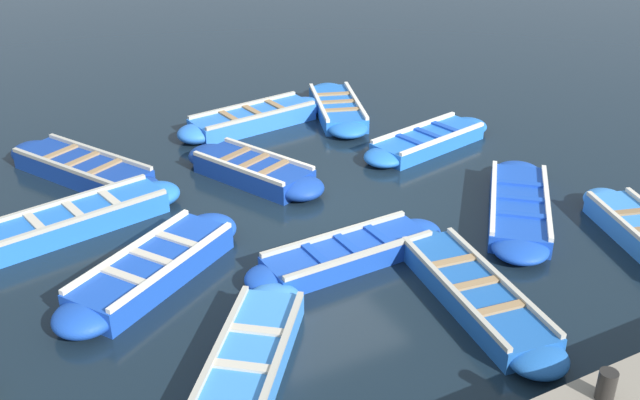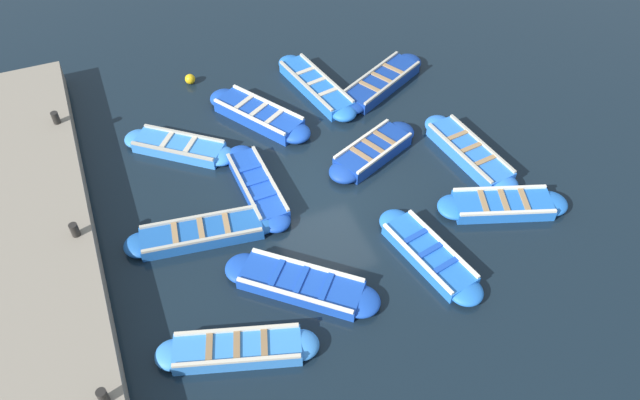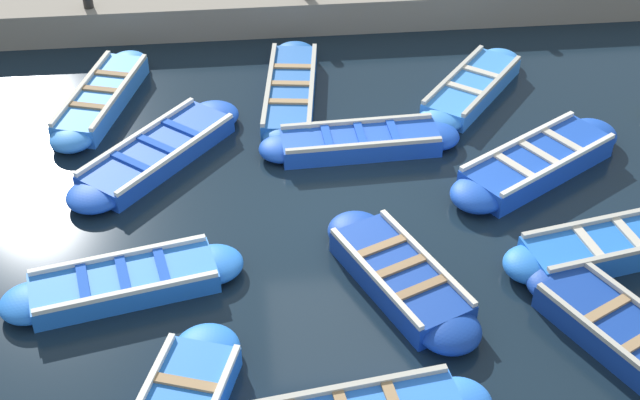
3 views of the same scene
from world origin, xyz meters
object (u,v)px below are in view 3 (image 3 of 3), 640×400
boat_outer_right (102,98)px  boat_drifting (291,92)px  boat_tucked (537,163)px  boat_bow_out (360,142)px  boat_centre (626,244)px  boat_mid_row (124,283)px  boat_inner_gap (400,277)px  boat_stern_in (158,153)px  boat_far_corner (472,88)px

boat_outer_right → boat_drifting: size_ratio=0.92×
boat_tucked → boat_bow_out: size_ratio=1.02×
boat_centre → boat_mid_row: size_ratio=1.13×
boat_bow_out → boat_mid_row: boat_bow_out is taller
boat_centre → boat_drifting: size_ratio=1.02×
boat_inner_gap → boat_stern_in: size_ratio=0.95×
boat_tucked → boat_stern_in: boat_tucked is taller
boat_tucked → boat_far_corner: boat_tucked is taller
boat_tucked → boat_bow_out: boat_tucked is taller
boat_inner_gap → boat_drifting: boat_inner_gap is taller
boat_mid_row → boat_drifting: size_ratio=0.90×
boat_stern_in → boat_mid_row: same height
boat_outer_right → boat_mid_row: bearing=8.7°
boat_tucked → boat_centre: boat_tucked is taller
boat_stern_in → boat_bow_out: boat_bow_out is taller
boat_far_corner → boat_outer_right: bearing=-92.6°
boat_outer_right → boat_stern_in: bearing=30.6°
boat_tucked → boat_centre: bearing=18.4°
boat_outer_right → boat_centre: (4.92, 7.97, 0.01)m
boat_inner_gap → boat_drifting: 5.31m
boat_bow_out → boat_drifting: size_ratio=0.90×
boat_stern_in → boat_bow_out: size_ratio=0.99×
boat_tucked → boat_inner_gap: size_ratio=1.09×
boat_far_corner → boat_drifting: (-0.20, -3.36, 0.00)m
boat_mid_row → boat_drifting: boat_drifting is taller
boat_centre → boat_inner_gap: bearing=-83.7°
boat_tucked → boat_bow_out: bearing=-108.8°
boat_stern_in → boat_tucked: bearing=80.9°
boat_outer_right → boat_bow_out: 4.86m
boat_bow_out → boat_far_corner: size_ratio=1.12×
boat_stern_in → boat_mid_row: bearing=-5.9°
boat_outer_right → boat_bow_out: size_ratio=1.02×
boat_bow_out → boat_drifting: 2.06m
boat_stern_in → boat_bow_out: 3.40m
boat_centre → boat_mid_row: (0.07, -7.21, -0.03)m
boat_tucked → boat_stern_in: bearing=-99.1°
boat_centre → boat_bow_out: size_ratio=1.13×
boat_centre → boat_drifting: bearing=-136.8°
boat_inner_gap → boat_centre: boat_inner_gap is taller
boat_outer_right → boat_centre: boat_centre is taller
boat_inner_gap → boat_far_corner: boat_inner_gap is taller
boat_stern_in → boat_drifting: bearing=126.5°
boat_centre → boat_stern_in: bearing=-114.1°
boat_tucked → boat_mid_row: bearing=-71.6°
boat_inner_gap → boat_mid_row: (-0.30, -3.81, -0.03)m
boat_tucked → boat_drifting: size_ratio=0.92×
boat_inner_gap → boat_far_corner: (-4.99, 2.22, -0.03)m
boat_inner_gap → boat_far_corner: bearing=156.0°
boat_inner_gap → boat_outer_right: bearing=-139.2°
boat_outer_right → boat_far_corner: boat_outer_right is taller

